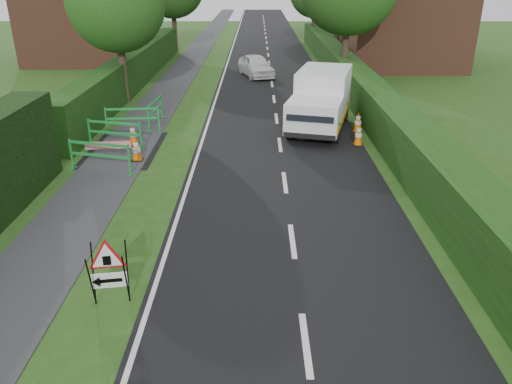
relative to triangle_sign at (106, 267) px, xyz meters
name	(u,v)px	position (x,y,z in m)	size (l,w,h in m)	color
road_surface	(268,50)	(3.59, 32.87, -0.80)	(6.00, 90.00, 0.02)	black
footpath	(198,50)	(-1.91, 32.87, -0.80)	(2.00, 90.00, 0.02)	#2D2D30
hedge_west_far	(137,84)	(-3.91, 19.87, -0.80)	(1.00, 24.00, 1.80)	#14380F
hedge_east	(366,113)	(7.59, 13.87, -0.80)	(1.20, 50.00, 1.50)	#14380F
house_west	(85,17)	(-8.91, 27.87, 2.09)	(7.50, 7.40, 7.88)	brown
house_east_a	(403,20)	(12.09, 25.87, 2.09)	(7.50, 7.40, 7.88)	brown
house_east_b	(372,6)	(13.09, 39.87, 2.09)	(7.50, 7.40, 7.88)	brown
tree_nw	(116,2)	(-3.51, 15.87, 3.68)	(4.40, 4.40, 6.70)	#2D2116
triangle_sign	(106,267)	(0.00, 0.00, 0.00)	(0.90, 0.90, 1.15)	black
works_van	(321,99)	(5.26, 11.51, 0.37)	(3.07, 5.18, 2.22)	silver
traffic_cone_0	(359,135)	(6.40, 9.38, -0.41)	(0.38, 0.38, 0.79)	black
traffic_cone_1	(358,122)	(6.67, 10.99, -0.41)	(0.38, 0.38, 0.79)	black
traffic_cone_2	(328,104)	(5.88, 13.87, -0.41)	(0.38, 0.38, 0.79)	black
traffic_cone_3	(136,150)	(-1.20, 7.74, -0.41)	(0.38, 0.38, 0.79)	black
traffic_cone_4	(133,134)	(-1.70, 9.39, -0.41)	(0.38, 0.38, 0.79)	black
ped_barrier_0	(99,153)	(-2.09, 6.72, -0.17)	(2.08, 0.85, 1.00)	#198B36
ped_barrier_1	(114,131)	(-2.24, 9.04, -0.17)	(2.08, 0.85, 1.00)	#198B36
ped_barrier_2	(132,116)	(-2.05, 10.95, -0.17)	(2.08, 0.53, 1.00)	#198B36
ped_barrier_3	(155,109)	(-1.39, 12.06, -0.17)	(0.50, 2.08, 1.00)	#198B36
redwhite_plank	(110,158)	(-2.20, 8.01, -0.80)	(1.50, 0.04, 0.25)	red
hatchback_car	(256,66)	(2.70, 22.23, -0.18)	(1.48, 3.67, 1.25)	silver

